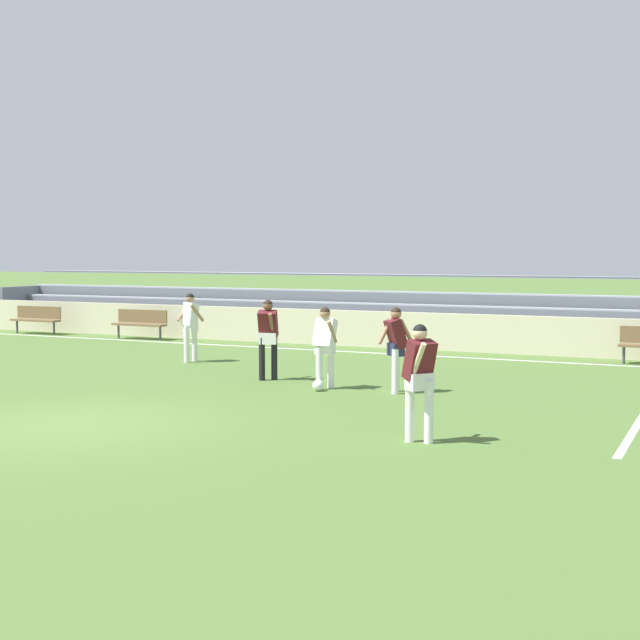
{
  "coord_description": "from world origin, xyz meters",
  "views": [
    {
      "loc": [
        9.39,
        -10.85,
        2.69
      ],
      "look_at": [
        1.22,
        6.6,
        1.22
      ],
      "focal_mm": 50.51,
      "sensor_mm": 36.0,
      "label": 1
    }
  ],
  "objects_px": {
    "player_dark_wide_left": "(268,332)",
    "player_white_on_ball": "(190,321)",
    "bench_far_left": "(141,321)",
    "player_dark_dropping_back": "(420,372)",
    "player_dark_wide_right": "(396,342)",
    "bleacher_stand": "(299,311)",
    "soccer_ball": "(318,385)",
    "bench_near_bin": "(37,317)",
    "player_white_overlapping": "(325,341)"
  },
  "relations": [
    {
      "from": "player_white_on_ball",
      "to": "soccer_ball",
      "type": "height_order",
      "value": "player_white_on_ball"
    },
    {
      "from": "bench_far_left",
      "to": "player_white_on_ball",
      "type": "height_order",
      "value": "player_white_on_ball"
    },
    {
      "from": "bench_far_left",
      "to": "player_dark_wide_left",
      "type": "height_order",
      "value": "player_dark_wide_left"
    },
    {
      "from": "bench_far_left",
      "to": "player_dark_dropping_back",
      "type": "distance_m",
      "value": 16.51
    },
    {
      "from": "bleacher_stand",
      "to": "player_white_overlapping",
      "type": "distance_m",
      "value": 11.05
    },
    {
      "from": "player_white_on_ball",
      "to": "player_dark_dropping_back",
      "type": "distance_m",
      "value": 10.34
    },
    {
      "from": "bleacher_stand",
      "to": "soccer_ball",
      "type": "relative_size",
      "value": 105.02
    },
    {
      "from": "bench_far_left",
      "to": "player_dark_wide_left",
      "type": "relative_size",
      "value": 1.07
    },
    {
      "from": "player_dark_dropping_back",
      "to": "player_dark_wide_right",
      "type": "bearing_deg",
      "value": 114.52
    },
    {
      "from": "bench_far_left",
      "to": "player_dark_wide_right",
      "type": "distance_m",
      "value": 12.6
    },
    {
      "from": "player_dark_wide_left",
      "to": "player_dark_dropping_back",
      "type": "distance_m",
      "value": 6.64
    },
    {
      "from": "bleacher_stand",
      "to": "bench_far_left",
      "type": "height_order",
      "value": "bleacher_stand"
    },
    {
      "from": "soccer_ball",
      "to": "player_white_overlapping",
      "type": "bearing_deg",
      "value": 89.92
    },
    {
      "from": "player_white_overlapping",
      "to": "soccer_ball",
      "type": "relative_size",
      "value": 7.31
    },
    {
      "from": "player_dark_wide_left",
      "to": "player_white_on_ball",
      "type": "relative_size",
      "value": 1.01
    },
    {
      "from": "bleacher_stand",
      "to": "player_dark_dropping_back",
      "type": "relative_size",
      "value": 13.78
    },
    {
      "from": "player_white_on_ball",
      "to": "player_dark_dropping_back",
      "type": "relative_size",
      "value": 1.0
    },
    {
      "from": "bench_far_left",
      "to": "soccer_ball",
      "type": "distance_m",
      "value": 11.68
    },
    {
      "from": "player_dark_dropping_back",
      "to": "soccer_ball",
      "type": "height_order",
      "value": "player_dark_dropping_back"
    },
    {
      "from": "player_dark_wide_right",
      "to": "player_dark_dropping_back",
      "type": "distance_m",
      "value": 4.49
    },
    {
      "from": "player_dark_wide_right",
      "to": "player_dark_dropping_back",
      "type": "relative_size",
      "value": 0.98
    },
    {
      "from": "player_dark_dropping_back",
      "to": "soccer_ball",
      "type": "distance_m",
      "value": 4.97
    },
    {
      "from": "player_white_overlapping",
      "to": "soccer_ball",
      "type": "distance_m",
      "value": 0.9
    },
    {
      "from": "player_white_on_ball",
      "to": "bench_far_left",
      "type": "bearing_deg",
      "value": 137.55
    },
    {
      "from": "soccer_ball",
      "to": "bench_near_bin",
      "type": "bearing_deg",
      "value": 152.48
    },
    {
      "from": "bleacher_stand",
      "to": "bench_near_bin",
      "type": "xyz_separation_m",
      "value": [
        -8.08,
        -2.96,
        -0.26
      ]
    },
    {
      "from": "player_dark_wide_right",
      "to": "bleacher_stand",
      "type": "bearing_deg",
      "value": 125.53
    },
    {
      "from": "player_dark_wide_right",
      "to": "player_dark_wide_left",
      "type": "distance_m",
      "value": 3.03
    },
    {
      "from": "player_white_on_ball",
      "to": "player_dark_dropping_back",
      "type": "height_order",
      "value": "player_dark_dropping_back"
    },
    {
      "from": "bench_far_left",
      "to": "player_white_on_ball",
      "type": "bearing_deg",
      "value": -42.45
    },
    {
      "from": "bench_near_bin",
      "to": "player_dark_wide_right",
      "type": "relative_size",
      "value": 1.1
    },
    {
      "from": "player_dark_wide_left",
      "to": "player_dark_dropping_back",
      "type": "xyz_separation_m",
      "value": [
        4.86,
        -4.53,
        -0.01
      ]
    },
    {
      "from": "player_white_overlapping",
      "to": "player_white_on_ball",
      "type": "height_order",
      "value": "player_white_on_ball"
    },
    {
      "from": "bleacher_stand",
      "to": "bench_near_bin",
      "type": "distance_m",
      "value": 8.61
    },
    {
      "from": "player_dark_wide_left",
      "to": "soccer_ball",
      "type": "height_order",
      "value": "player_dark_wide_left"
    },
    {
      "from": "player_dark_wide_left",
      "to": "soccer_ball",
      "type": "xyz_separation_m",
      "value": [
        1.58,
        -0.9,
        -0.9
      ]
    },
    {
      "from": "bleacher_stand",
      "to": "bench_far_left",
      "type": "distance_m",
      "value": 4.95
    },
    {
      "from": "player_dark_wide_right",
      "to": "player_dark_dropping_back",
      "type": "height_order",
      "value": "player_dark_dropping_back"
    },
    {
      "from": "player_dark_wide_right",
      "to": "bench_far_left",
      "type": "bearing_deg",
      "value": 148.63
    },
    {
      "from": "bench_far_left",
      "to": "player_dark_wide_right",
      "type": "height_order",
      "value": "player_dark_wide_right"
    },
    {
      "from": "player_white_overlapping",
      "to": "player_dark_dropping_back",
      "type": "bearing_deg",
      "value": -50.23
    },
    {
      "from": "bleacher_stand",
      "to": "bench_far_left",
      "type": "xyz_separation_m",
      "value": [
        -3.96,
        -2.96,
        -0.26
      ]
    },
    {
      "from": "player_dark_wide_left",
      "to": "player_dark_dropping_back",
      "type": "height_order",
      "value": "player_dark_wide_left"
    },
    {
      "from": "bleacher_stand",
      "to": "player_dark_wide_left",
      "type": "distance_m",
      "value": 9.84
    },
    {
      "from": "bench_near_bin",
      "to": "player_white_overlapping",
      "type": "relative_size",
      "value": 1.12
    },
    {
      "from": "player_dark_wide_left",
      "to": "player_dark_wide_right",
      "type": "bearing_deg",
      "value": -8.37
    },
    {
      "from": "bleacher_stand",
      "to": "soccer_ball",
      "type": "bearing_deg",
      "value": -61.68
    },
    {
      "from": "player_dark_wide_right",
      "to": "player_dark_dropping_back",
      "type": "xyz_separation_m",
      "value": [
        1.86,
        -4.09,
        0.03
      ]
    },
    {
      "from": "bench_far_left",
      "to": "player_white_on_ball",
      "type": "distance_m",
      "value": 6.18
    },
    {
      "from": "bench_far_left",
      "to": "player_dark_wide_left",
      "type": "xyz_separation_m",
      "value": [
        7.75,
        -6.11,
        0.46
      ]
    }
  ]
}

